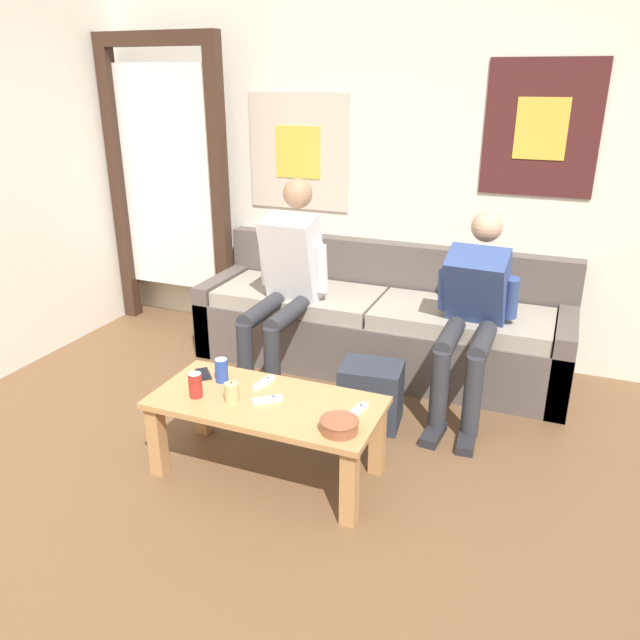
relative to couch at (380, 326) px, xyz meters
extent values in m
plane|color=brown|center=(0.00, -2.13, -0.28)|extent=(18.00, 18.00, 0.00)
cube|color=silver|center=(0.00, 0.37, 1.00)|extent=(10.00, 0.05, 2.55)
cube|color=beige|center=(-0.74, 0.34, 1.08)|extent=(0.75, 0.01, 0.80)
cube|color=gold|center=(-0.74, 0.33, 1.08)|extent=(0.34, 0.01, 0.36)
cube|color=#471E1E|center=(0.86, 0.34, 1.29)|extent=(0.67, 0.01, 0.80)
cube|color=gold|center=(0.86, 0.33, 1.29)|extent=(0.30, 0.01, 0.36)
cube|color=#382319|center=(-2.18, 0.15, 0.75)|extent=(0.10, 0.10, 2.05)
cube|color=#382319|center=(-1.28, 0.15, 0.75)|extent=(0.10, 0.10, 2.05)
cube|color=#382319|center=(-1.73, 0.15, 1.82)|extent=(1.00, 0.10, 0.10)
cube|color=silver|center=(-1.73, 0.17, 0.85)|extent=(0.82, 0.02, 1.64)
cube|color=#564C47|center=(0.00, 0.28, 0.12)|extent=(2.47, 0.13, 0.79)
cube|color=#564C47|center=(0.00, -0.09, -0.08)|extent=(2.47, 0.61, 0.39)
cube|color=#564C47|center=(-1.17, -0.09, -0.02)|extent=(0.12, 0.61, 0.51)
cube|color=#564C47|center=(1.17, -0.09, -0.02)|extent=(0.12, 0.61, 0.51)
cube|color=gray|center=(-0.56, -0.09, 0.17)|extent=(1.09, 0.57, 0.10)
cube|color=gray|center=(0.56, -0.09, 0.17)|extent=(1.09, 0.57, 0.10)
cube|color=#B27F4C|center=(-0.14, -1.43, 0.12)|extent=(1.12, 0.53, 0.03)
cube|color=#B27F4C|center=(-0.64, -1.22, -0.09)|extent=(0.07, 0.07, 0.38)
cube|color=#B27F4C|center=(0.36, -1.22, -0.09)|extent=(0.07, 0.07, 0.38)
cube|color=#B27F4C|center=(-0.64, -1.64, -0.09)|extent=(0.07, 0.07, 0.38)
cube|color=#B27F4C|center=(0.36, -1.64, -0.09)|extent=(0.07, 0.07, 0.38)
cylinder|color=#2D2D33|center=(-0.61, -0.56, 0.22)|extent=(0.11, 0.45, 0.11)
cylinder|color=#2D2D33|center=(-0.61, -0.79, -0.02)|extent=(0.10, 0.10, 0.47)
cube|color=#232328|center=(-0.61, -0.86, -0.25)|extent=(0.11, 0.25, 0.05)
cylinder|color=#2D2D33|center=(-0.43, -0.56, 0.22)|extent=(0.11, 0.45, 0.11)
cylinder|color=#2D2D33|center=(-0.43, -0.79, -0.02)|extent=(0.10, 0.10, 0.47)
cube|color=#232328|center=(-0.43, -0.86, -0.25)|extent=(0.11, 0.25, 0.05)
cube|color=silver|center=(-0.52, -0.27, 0.49)|extent=(0.36, 0.35, 0.59)
sphere|color=#9E7556|center=(-0.52, -0.18, 0.89)|extent=(0.19, 0.19, 0.19)
cylinder|color=silver|center=(-0.71, -0.27, 0.44)|extent=(0.08, 0.11, 0.31)
cylinder|color=silver|center=(-0.32, -0.27, 0.44)|extent=(0.08, 0.11, 0.31)
cylinder|color=#2D2D33|center=(0.56, -0.54, 0.22)|extent=(0.11, 0.41, 0.11)
cylinder|color=#2D2D33|center=(0.56, -0.75, -0.02)|extent=(0.10, 0.10, 0.47)
cube|color=#232328|center=(0.56, -0.82, -0.25)|extent=(0.11, 0.25, 0.05)
cylinder|color=#2D2D33|center=(0.74, -0.54, 0.22)|extent=(0.11, 0.41, 0.11)
cylinder|color=#2D2D33|center=(0.74, -0.75, -0.02)|extent=(0.10, 0.10, 0.47)
cube|color=#232328|center=(0.74, -0.82, -0.25)|extent=(0.11, 0.25, 0.05)
cube|color=#33477F|center=(0.65, -0.24, 0.43)|extent=(0.37, 0.41, 0.51)
sphere|color=tan|center=(0.65, -0.09, 0.76)|extent=(0.18, 0.18, 0.18)
cylinder|color=#33477F|center=(0.46, -0.22, 0.39)|extent=(0.08, 0.13, 0.27)
cylinder|color=#33477F|center=(0.85, -0.22, 0.39)|extent=(0.08, 0.13, 0.27)
cube|color=#282D38|center=(0.19, -0.78, -0.10)|extent=(0.37, 0.31, 0.36)
cube|color=#282D38|center=(0.20, -0.90, -0.18)|extent=(0.25, 0.12, 0.16)
cylinder|color=brown|center=(0.28, -1.57, 0.16)|extent=(0.17, 0.17, 0.06)
torus|color=brown|center=(0.28, -1.57, 0.18)|extent=(0.17, 0.17, 0.02)
cylinder|color=tan|center=(-0.29, -1.50, 0.18)|extent=(0.07, 0.07, 0.09)
cylinder|color=black|center=(-0.29, -1.50, 0.23)|extent=(0.00, 0.00, 0.01)
cylinder|color=#28479E|center=(-0.44, -1.34, 0.19)|extent=(0.07, 0.07, 0.12)
cylinder|color=silver|center=(-0.44, -1.34, 0.25)|extent=(0.06, 0.06, 0.00)
cylinder|color=maroon|center=(-0.47, -1.53, 0.19)|extent=(0.07, 0.07, 0.12)
cylinder|color=silver|center=(-0.47, -1.53, 0.25)|extent=(0.06, 0.06, 0.00)
cube|color=white|center=(-0.13, -1.45, 0.14)|extent=(0.13, 0.12, 0.02)
cylinder|color=#333842|center=(-0.10, -1.43, 0.16)|extent=(0.01, 0.01, 0.00)
cube|color=white|center=(0.31, -1.38, 0.14)|extent=(0.06, 0.15, 0.02)
cylinder|color=#333842|center=(0.31, -1.35, 0.16)|extent=(0.01, 0.01, 0.00)
cube|color=white|center=(-0.22, -1.29, 0.14)|extent=(0.06, 0.15, 0.02)
cylinder|color=#333842|center=(-0.22, -1.26, 0.16)|extent=(0.01, 0.01, 0.00)
cube|color=black|center=(-0.57, -1.31, 0.14)|extent=(0.14, 0.15, 0.01)
cube|color=black|center=(-0.57, -1.31, 0.14)|extent=(0.13, 0.13, 0.00)
camera|label=1|loc=(1.09, -3.79, 1.59)|focal=35.00mm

